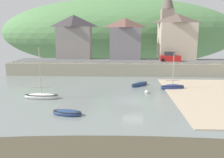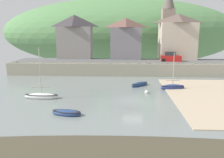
{
  "view_description": "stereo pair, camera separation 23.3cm",
  "coord_description": "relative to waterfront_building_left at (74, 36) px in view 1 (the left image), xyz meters",
  "views": [
    {
      "loc": [
        -1.41,
        -29.01,
        8.61
      ],
      "look_at": [
        -2.86,
        4.26,
        1.85
      ],
      "focal_mm": 38.36,
      "sensor_mm": 36.0,
      "label": 1
    },
    {
      "loc": [
        -1.17,
        -29.0,
        8.61
      ],
      "look_at": [
        -2.86,
        4.26,
        1.85
      ],
      "focal_mm": 38.36,
      "sensor_mm": 36.0,
      "label": 2
    }
  ],
  "objects": [
    {
      "name": "sailboat_blue_trim",
      "position": [
        13.63,
        -17.11,
        -7.07
      ],
      "size": [
        3.18,
        3.12,
        0.83
      ],
      "rotation": [
        0.0,
        0.0,
        0.77
      ],
      "color": "navy",
      "rests_on": "ground"
    },
    {
      "name": "dinghy_open_wooden",
      "position": [
        0.5,
        -24.84,
        -7.03
      ],
      "size": [
        4.5,
        1.38,
        6.79
      ],
      "rotation": [
        0.0,
        0.0,
        -0.02
      ],
      "color": "silver",
      "rests_on": "ground"
    },
    {
      "name": "quay_seawall",
      "position": [
        12.29,
        -7.7,
        -5.97
      ],
      "size": [
        48.0,
        9.4,
        2.4
      ],
      "color": "#9B9580",
      "rests_on": "ground"
    },
    {
      "name": "waterfront_building_right",
      "position": [
        22.82,
        0.0,
        0.06
      ],
      "size": [
        7.96,
        6.06,
        9.84
      ],
      "color": "beige",
      "rests_on": "ground"
    },
    {
      "name": "motorboat_with_cabin",
      "position": [
        5.2,
        -30.79,
        -7.11
      ],
      "size": [
        3.44,
        1.94,
        0.69
      ],
      "rotation": [
        0.0,
        0.0,
        -0.21
      ],
      "color": "navy",
      "rests_on": "ground"
    },
    {
      "name": "hillside_backdrop",
      "position": [
        9.6,
        30.0,
        0.59
      ],
      "size": [
        80.0,
        44.0,
        22.63
      ],
      "color": "#5C8E54",
      "rests_on": "ground"
    },
    {
      "name": "waterfront_building_centre",
      "position": [
        11.47,
        0.0,
        -0.38
      ],
      "size": [
        6.97,
        5.72,
        8.94
      ],
      "color": "gray",
      "rests_on": "ground"
    },
    {
      "name": "church_with_spire",
      "position": [
        21.29,
        4.0,
        3.31
      ],
      "size": [
        3.0,
        3.0,
        16.0
      ],
      "color": "gray",
      "rests_on": "ground"
    },
    {
      "name": "sailboat_white_hull",
      "position": [
        18.42,
        -19.0,
        -7.01
      ],
      "size": [
        3.78,
        1.61,
        5.66
      ],
      "rotation": [
        0.0,
        0.0,
        0.15
      ],
      "color": "navy",
      "rests_on": "ground"
    },
    {
      "name": "mooring_buoy",
      "position": [
        14.34,
        -21.62,
        -7.16
      ],
      "size": [
        0.57,
        0.57,
        0.57
      ],
      "color": "silver",
      "rests_on": "ground"
    },
    {
      "name": "parked_car_near_slipway",
      "position": [
        20.75,
        -4.5,
        -4.12
      ],
      "size": [
        4.25,
        2.09,
        1.95
      ],
      "rotation": [
        0.0,
        0.0,
        -0.1
      ],
      "color": "red",
      "rests_on": "ground"
    },
    {
      "name": "ground",
      "position": [
        13.69,
        -34.76,
        -7.16
      ],
      "size": [
        48.0,
        41.0,
        0.61
      ],
      "color": "gray"
    },
    {
      "name": "waterfront_building_left",
      "position": [
        0.0,
        0.0,
        0.0
      ],
      "size": [
        7.87,
        4.45,
        9.64
      ],
      "color": "gray",
      "rests_on": "ground"
    }
  ]
}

